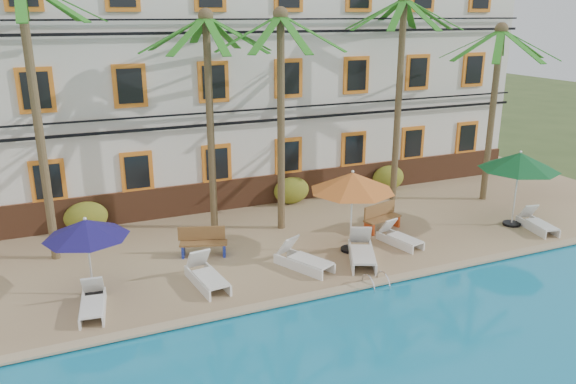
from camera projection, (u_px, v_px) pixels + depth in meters
name	position (u px, v px, depth m)	size (l,w,h in m)	color
ground	(334.00, 283.00, 16.65)	(100.00, 100.00, 0.00)	#384C23
pool_deck	(272.00, 224.00, 20.99)	(30.00, 12.00, 0.25)	tan
pool_coping	(349.00, 288.00, 15.77)	(30.00, 0.35, 0.06)	tan
hotel_building	(228.00, 70.00, 23.76)	(25.40, 6.44, 10.22)	silver
palm_a	(33.00, 84.00, 16.13)	(4.47, 4.47, 8.56)	brown
palm_b	(209.00, 91.00, 18.83)	(4.47, 4.47, 7.58)	brown
palm_c	(281.00, 91.00, 18.80)	(4.47, 4.47, 7.62)	brown
palm_d	(400.00, 71.00, 21.84)	(4.47, 4.47, 8.20)	brown
palm_e	(495.00, 88.00, 22.05)	(4.47, 4.47, 7.08)	brown
shrub_left	(86.00, 217.00, 19.78)	(1.50, 0.90, 1.10)	#2D5C1A
shrub_mid	(291.00, 190.00, 22.74)	(1.50, 0.90, 1.10)	#2D5C1A
shrub_right	(388.00, 178.00, 24.47)	(1.50, 0.90, 1.10)	#2D5C1A
umbrella_blue	(86.00, 229.00, 14.90)	(2.27, 2.27, 2.27)	black
umbrella_red	(352.00, 182.00, 17.64)	(2.73, 2.73, 2.73)	black
umbrella_green	(519.00, 162.00, 19.84)	(2.81, 2.81, 2.80)	black
lounger_a	(93.00, 303.00, 14.50)	(0.82, 1.76, 0.80)	white
lounger_b	(207.00, 275.00, 15.94)	(0.91, 1.98, 0.90)	white
lounger_c	(303.00, 259.00, 17.01)	(1.43, 2.00, 0.89)	white
lounger_d	(362.00, 252.00, 17.48)	(1.55, 2.17, 0.97)	white
lounger_e	(399.00, 237.00, 18.77)	(0.95, 1.75, 0.78)	white
lounger_f	(537.00, 223.00, 20.03)	(0.90, 1.79, 0.81)	white
bench_left	(204.00, 241.00, 17.88)	(1.57, 0.93, 0.93)	olive
bench_right	(381.00, 217.00, 20.02)	(1.57, 0.83, 0.93)	olive
pool_ladder	(376.00, 285.00, 16.00)	(0.54, 0.74, 0.74)	silver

